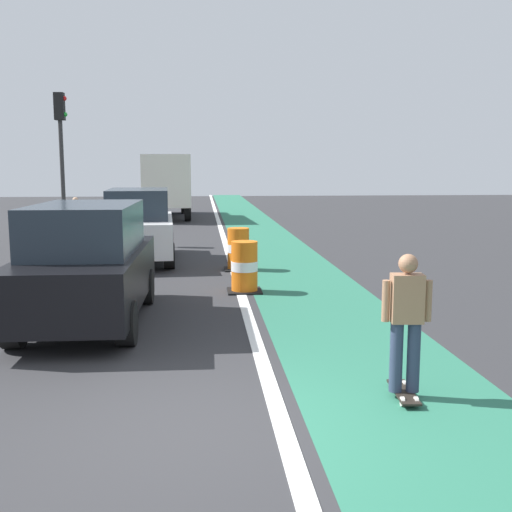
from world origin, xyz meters
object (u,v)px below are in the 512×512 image
pedestrian_crossing (76,218)px  traffic_barrel_mid (238,249)px  skateboarder_on_lane (406,321)px  traffic_light_corner (61,141)px  traffic_barrel_front (244,267)px  parked_suv_second (139,225)px  parked_suv_nearest (87,263)px  delivery_truck_down_block (166,182)px

pedestrian_crossing → traffic_barrel_mid: bearing=-49.1°
skateboarder_on_lane → traffic_light_corner: size_ratio=0.33×
traffic_barrel_front → pedestrian_crossing: pedestrian_crossing is taller
traffic_barrel_front → parked_suv_second: bearing=120.4°
parked_suv_nearest → pedestrian_crossing: bearing=102.1°
parked_suv_nearest → skateboarder_on_lane: bearing=-42.0°
delivery_truck_down_block → pedestrian_crossing: 10.90m
delivery_truck_down_block → traffic_barrel_front: bearing=-82.0°
delivery_truck_down_block → traffic_barrel_mid: bearing=-80.5°
skateboarder_on_lane → parked_suv_second: bearing=110.8°
parked_suv_nearest → traffic_barrel_mid: (2.88, 5.23, -0.50)m
traffic_light_corner → pedestrian_crossing: size_ratio=3.17×
traffic_light_corner → traffic_barrel_front: bearing=-57.0°
traffic_barrel_mid → skateboarder_on_lane: bearing=-81.3°
delivery_truck_down_block → parked_suv_nearest: bearing=-90.2°
parked_suv_nearest → traffic_barrel_mid: parked_suv_nearest is taller
skateboarder_on_lane → pedestrian_crossing: 16.60m
parked_suv_second → pedestrian_crossing: bearing=120.5°
traffic_barrel_front → traffic_light_corner: bearing=123.0°
traffic_barrel_front → traffic_light_corner: traffic_light_corner is taller
traffic_barrel_front → pedestrian_crossing: size_ratio=0.68×
parked_suv_nearest → traffic_barrel_mid: bearing=61.2°
parked_suv_second → traffic_light_corner: bearing=125.9°
parked_suv_nearest → delivery_truck_down_block: size_ratio=0.60×
parked_suv_nearest → parked_suv_second: same height
traffic_light_corner → parked_suv_nearest: bearing=-76.0°
parked_suv_second → pedestrian_crossing: parked_suv_second is taller
parked_suv_second → delivery_truck_down_block: bearing=90.4°
skateboarder_on_lane → traffic_light_corner: traffic_light_corner is taller
traffic_barrel_front → delivery_truck_down_block: delivery_truck_down_block is taller
skateboarder_on_lane → delivery_truck_down_block: 26.11m
parked_suv_second → traffic_barrel_front: (2.66, -4.53, -0.50)m
parked_suv_second → traffic_barrel_mid: bearing=-32.0°
parked_suv_second → pedestrian_crossing: size_ratio=2.92×
parked_suv_nearest → traffic_barrel_front: 3.74m
parked_suv_second → traffic_barrel_mid: 3.22m
parked_suv_second → parked_suv_nearest: bearing=-91.5°
parked_suv_second → traffic_light_corner: size_ratio=0.92×
traffic_barrel_mid → pedestrian_crossing: size_ratio=0.68×
delivery_truck_down_block → pedestrian_crossing: size_ratio=4.80×
skateboarder_on_lane → delivery_truck_down_block: (-4.18, 25.76, 0.94)m
traffic_barrel_front → traffic_barrel_mid: 2.85m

